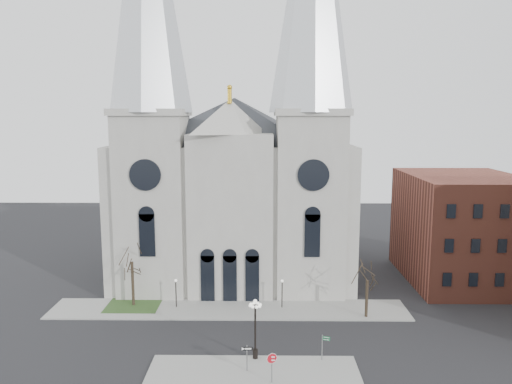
{
  "coord_description": "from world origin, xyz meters",
  "views": [
    {
      "loc": [
        3.66,
        -42.34,
        21.68
      ],
      "look_at": [
        3.1,
        8.0,
        13.9
      ],
      "focal_mm": 35.0,
      "sensor_mm": 36.0,
      "label": 1
    }
  ],
  "objects_px": {
    "globe_lamp": "(255,321)",
    "street_name_sign": "(323,345)",
    "one_way_sign": "(247,354)",
    "stop_sign": "(272,361)"
  },
  "relations": [
    {
      "from": "stop_sign",
      "to": "one_way_sign",
      "type": "distance_m",
      "value": 2.83
    },
    {
      "from": "stop_sign",
      "to": "globe_lamp",
      "type": "distance_m",
      "value": 4.62
    },
    {
      "from": "globe_lamp",
      "to": "street_name_sign",
      "type": "height_order",
      "value": "globe_lamp"
    },
    {
      "from": "globe_lamp",
      "to": "street_name_sign",
      "type": "distance_m",
      "value": 6.38
    },
    {
      "from": "stop_sign",
      "to": "street_name_sign",
      "type": "distance_m",
      "value": 6.02
    },
    {
      "from": "globe_lamp",
      "to": "stop_sign",
      "type": "bearing_deg",
      "value": -71.07
    },
    {
      "from": "stop_sign",
      "to": "globe_lamp",
      "type": "xyz_separation_m",
      "value": [
        -1.4,
        4.08,
        1.64
      ]
    },
    {
      "from": "one_way_sign",
      "to": "street_name_sign",
      "type": "bearing_deg",
      "value": 12.98
    },
    {
      "from": "one_way_sign",
      "to": "street_name_sign",
      "type": "xyz_separation_m",
      "value": [
        6.7,
        1.93,
        -0.15
      ]
    },
    {
      "from": "stop_sign",
      "to": "street_name_sign",
      "type": "relative_size",
      "value": 1.1
    }
  ]
}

